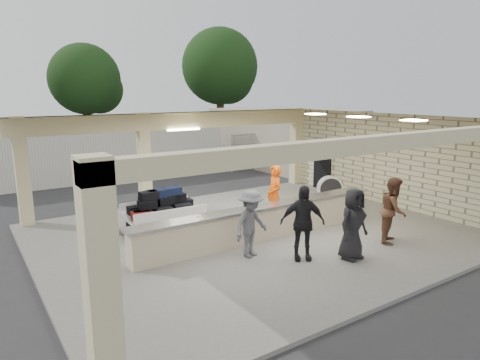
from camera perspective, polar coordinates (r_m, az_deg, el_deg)
ground at (r=12.96m, az=1.79°, el=-7.54°), size 120.00×120.00×0.00m
pavilion at (r=13.23m, az=0.90°, el=-1.06°), size 12.01×10.00×3.55m
baggage_counter at (r=12.40m, az=3.15°, el=-5.61°), size 8.20×0.58×0.98m
luggage_cart at (r=13.12m, az=-10.46°, el=-3.68°), size 2.30×1.48×1.31m
drum_fan at (r=16.58m, az=11.87°, el=-1.13°), size 0.96×0.72×1.03m
baggage_handler at (r=13.55m, az=4.60°, el=-2.04°), size 0.54×0.77×1.92m
passenger_a at (r=12.73m, az=19.79°, el=-3.78°), size 0.97×0.81×1.85m
passenger_b at (r=10.86m, az=8.32°, el=-5.66°), size 1.18×0.93×1.92m
passenger_c at (r=10.94m, az=1.49°, el=-5.85°), size 1.20×0.70×1.75m
passenger_d at (r=11.16m, az=14.82°, el=-5.67°), size 0.92×0.43×1.84m
car_white_a at (r=27.83m, az=-1.26°, el=4.32°), size 5.13×3.94×1.32m
car_white_b at (r=30.14m, az=3.82°, el=5.08°), size 5.21×3.22×1.54m
car_dark at (r=29.96m, az=-4.38°, el=5.06°), size 4.97×3.48×1.57m
container_white at (r=22.33m, az=-18.76°, el=3.75°), size 12.98×2.73×2.81m
fence at (r=26.42m, az=9.93°, el=4.60°), size 12.06×0.06×2.03m
tree_mid at (r=37.32m, az=-19.56°, el=12.19°), size 6.00×5.60×8.00m
tree_right at (r=41.18m, az=-2.42°, el=14.49°), size 7.20×7.00×10.00m
adjacent_building at (r=26.10m, az=6.05°, el=5.83°), size 6.00×8.00×3.20m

